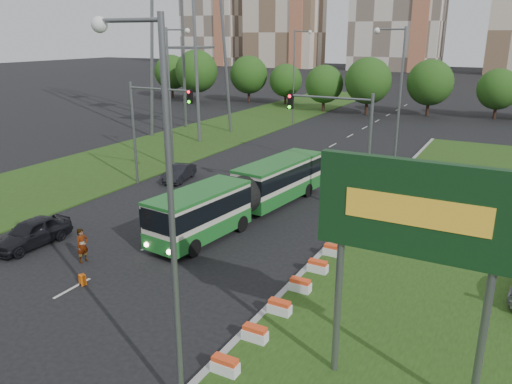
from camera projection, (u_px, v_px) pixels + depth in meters
The scene contains 17 objects.
ground at pixel (197, 254), 27.24m from camera, with size 360.00×360.00×0.00m, color black.
grass_median at pixel (469, 246), 28.10m from camera, with size 14.00×60.00×0.15m, color #214112.
median_kerb at pixel (350, 224), 31.22m from camera, with size 0.30×60.00×0.18m, color #999999.
left_verge at pixel (191, 140), 56.33m from camera, with size 12.00×110.00×0.10m, color #214112.
lane_markings at pixel (295, 166), 45.40m from camera, with size 0.20×100.00×0.01m, color #B8B8B1, non-canonical shape.
flower_planters at pixel (300, 285), 22.92m from camera, with size 1.10×13.70×0.60m, color white, non-canonical shape.
billboard at pixel (416, 221), 14.83m from camera, with size 6.00×0.37×8.00m.
traffic_mast_median at pixel (345, 134), 31.88m from camera, with size 5.76×0.32×8.00m.
traffic_mast_left at pixel (149, 118), 37.85m from camera, with size 5.76×0.32×8.00m.
street_lamps at pixel (240, 115), 35.18m from camera, with size 36.00×60.00×12.00m, color slate, non-canonical shape.
tree_line at pixel (488, 88), 67.62m from camera, with size 120.00×8.00×9.00m, color #1D4512, non-canonical shape.
midrise_west at pixel (214, 16), 190.58m from camera, with size 22.00×14.00×36.00m, color beige.
articulated_bus at pixel (246, 194), 32.22m from camera, with size 2.50×16.03×2.64m.
car_left_near at pixel (32, 233), 28.06m from camera, with size 1.86×4.61×1.57m, color black.
car_left_far at pixel (180, 173), 40.67m from camera, with size 1.38×3.95×1.30m, color black.
pedestrian at pixel (82, 245), 26.02m from camera, with size 0.67×0.44×1.85m, color gray.
shopping_trolley at pixel (82, 280), 23.80m from camera, with size 0.30×0.32×0.52m.
Camera 1 is at (14.60, -20.48, 11.46)m, focal length 35.00 mm.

